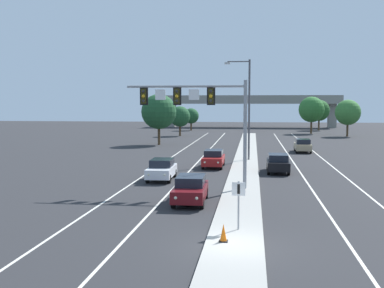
{
  "coord_description": "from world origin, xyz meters",
  "views": [
    {
      "loc": [
        0.7,
        -19.26,
        5.85
      ],
      "look_at": [
        -3.2,
        11.7,
        3.2
      ],
      "focal_mm": 45.42,
      "sensor_mm": 36.0,
      "label": 1
    }
  ],
  "objects": [
    {
      "name": "median_island",
      "position": [
        0.0,
        18.0,
        0.07
      ],
      "size": [
        2.4,
        110.0,
        0.15
      ],
      "primitive_type": "cube",
      "color": "#9E9B93",
      "rests_on": "ground"
    },
    {
      "name": "edge_stripe_right",
      "position": [
        8.0,
        25.0,
        0.0
      ],
      "size": [
        0.14,
        100.0,
        0.01
      ],
      "primitive_type": "cube",
      "color": "silver",
      "rests_on": "ground"
    },
    {
      "name": "overpass_bridge",
      "position": [
        0.0,
        98.56,
        5.78
      ],
      "size": [
        42.4,
        6.4,
        7.65
      ],
      "color": "gray",
      "rests_on": "ground"
    },
    {
      "name": "tree_far_left_b",
      "position": [
        -12.35,
        47.33,
        4.63
      ],
      "size": [
        4.9,
        4.9,
        7.09
      ],
      "color": "#4C3823",
      "rests_on": "ground"
    },
    {
      "name": "tree_far_right_b",
      "position": [
        14.71,
        87.29,
        4.24
      ],
      "size": [
        4.49,
        4.49,
        6.49
      ],
      "color": "#4C3823",
      "rests_on": "ground"
    },
    {
      "name": "lane_stripe_oncoming_center",
      "position": [
        -4.7,
        25.0,
        0.0
      ],
      "size": [
        0.14,
        100.0,
        0.01
      ],
      "primitive_type": "cube",
      "color": "silver",
      "rests_on": "ground"
    },
    {
      "name": "median_sign_post",
      "position": [
        0.09,
        2.32,
        1.59
      ],
      "size": [
        0.6,
        0.1,
        2.2
      ],
      "color": "gray",
      "rests_on": "median_island"
    },
    {
      "name": "street_lamp_median",
      "position": [
        0.08,
        29.65,
        5.79
      ],
      "size": [
        2.58,
        0.28,
        10.0
      ],
      "color": "#4C4C51",
      "rests_on": "median_island"
    },
    {
      "name": "traffic_cone_median_nose",
      "position": [
        -0.46,
        0.31,
        0.51
      ],
      "size": [
        0.36,
        0.36,
        0.74
      ],
      "color": "black",
      "rests_on": "median_island"
    },
    {
      "name": "car_receding_black",
      "position": [
        2.82,
        21.83,
        0.82
      ],
      "size": [
        1.84,
        4.48,
        1.58
      ],
      "color": "black",
      "rests_on": "ground"
    },
    {
      "name": "ground_plane",
      "position": [
        0.0,
        0.0,
        0.0
      ],
      "size": [
        260.0,
        260.0,
        0.0
      ],
      "primitive_type": "plane",
      "color": "#28282B"
    },
    {
      "name": "tree_far_right_c",
      "position": [
        11.7,
        75.09,
        4.6
      ],
      "size": [
        4.87,
        4.87,
        7.04
      ],
      "color": "#4C3823",
      "rests_on": "ground"
    },
    {
      "name": "overhead_signal_mast",
      "position": [
        -2.67,
        12.99,
        5.52
      ],
      "size": [
        8.09,
        0.44,
        7.2
      ],
      "color": "gray",
      "rests_on": "median_island"
    },
    {
      "name": "car_receding_tan",
      "position": [
        6.59,
        39.33,
        0.82
      ],
      "size": [
        1.88,
        4.49,
        1.58
      ],
      "color": "tan",
      "rests_on": "ground"
    },
    {
      "name": "car_oncoming_white",
      "position": [
        -6.16,
        16.77,
        0.82
      ],
      "size": [
        1.91,
        4.5,
        1.58
      ],
      "color": "silver",
      "rests_on": "ground"
    },
    {
      "name": "car_oncoming_darkred",
      "position": [
        -2.9,
        8.58,
        0.82
      ],
      "size": [
        1.9,
        4.5,
        1.58
      ],
      "color": "#5B0F14",
      "rests_on": "ground"
    },
    {
      "name": "car_oncoming_red",
      "position": [
        -2.83,
        24.47,
        0.82
      ],
      "size": [
        1.84,
        4.48,
        1.58
      ],
      "color": "maroon",
      "rests_on": "ground"
    },
    {
      "name": "edge_stripe_left",
      "position": [
        -8.0,
        25.0,
        0.0
      ],
      "size": [
        0.14,
        100.0,
        0.01
      ],
      "primitive_type": "cube",
      "color": "silver",
      "rests_on": "ground"
    },
    {
      "name": "tree_far_left_c",
      "position": [
        -12.38,
        83.1,
        3.09
      ],
      "size": [
        3.28,
        3.28,
        4.74
      ],
      "color": "#4C3823",
      "rests_on": "ground"
    },
    {
      "name": "tree_far_left_a",
      "position": [
        -12.14,
        65.6,
        3.44
      ],
      "size": [
        3.65,
        3.65,
        5.28
      ],
      "color": "#4C3823",
      "rests_on": "ground"
    },
    {
      "name": "lane_stripe_receding_center",
      "position": [
        4.7,
        25.0,
        0.0
      ],
      "size": [
        0.14,
        100.0,
        0.01
      ],
      "primitive_type": "cube",
      "color": "silver",
      "rests_on": "ground"
    },
    {
      "name": "tree_far_right_a",
      "position": [
        17.08,
        68.1,
        4.19
      ],
      "size": [
        4.44,
        4.44,
        6.42
      ],
      "color": "#4C3823",
      "rests_on": "ground"
    }
  ]
}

